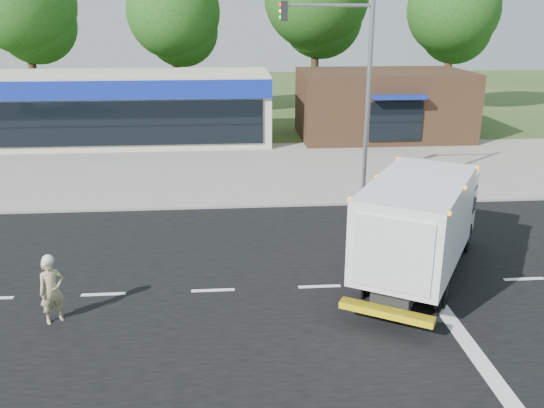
% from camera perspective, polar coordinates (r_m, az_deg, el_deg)
% --- Properties ---
extents(ground, '(120.00, 120.00, 0.00)m').
position_cam_1_polar(ground, '(16.47, 4.73, -8.19)').
color(ground, '#385123').
rests_on(ground, ground).
extents(road_asphalt, '(60.00, 14.00, 0.02)m').
position_cam_1_polar(road_asphalt, '(16.47, 4.73, -8.18)').
color(road_asphalt, black).
rests_on(road_asphalt, ground).
extents(sidewalk, '(60.00, 2.40, 0.12)m').
position_cam_1_polar(sidewalk, '(23.99, 1.66, 0.76)').
color(sidewalk, gray).
rests_on(sidewalk, ground).
extents(parking_apron, '(60.00, 9.00, 0.02)m').
position_cam_1_polar(parking_apron, '(29.55, 0.45, 4.10)').
color(parking_apron, gray).
rests_on(parking_apron, ground).
extents(lane_markings, '(55.20, 7.00, 0.01)m').
position_cam_1_polar(lane_markings, '(15.57, 10.51, -10.08)').
color(lane_markings, silver).
rests_on(lane_markings, road_asphalt).
extents(ems_box_truck, '(5.53, 7.22, 3.15)m').
position_cam_1_polar(ems_box_truck, '(16.82, 14.62, -1.44)').
color(ems_box_truck, black).
rests_on(ems_box_truck, ground).
extents(emergency_worker, '(0.74, 0.69, 1.82)m').
position_cam_1_polar(emergency_worker, '(15.33, -20.99, -7.89)').
color(emergency_worker, tan).
rests_on(emergency_worker, ground).
extents(retail_strip_mall, '(18.00, 6.20, 4.00)m').
position_cam_1_polar(retail_strip_mall, '(35.45, -15.26, 9.20)').
color(retail_strip_mall, beige).
rests_on(retail_strip_mall, ground).
extents(brown_storefront, '(10.00, 6.70, 4.00)m').
position_cam_1_polar(brown_storefront, '(36.17, 10.89, 9.68)').
color(brown_storefront, '#382316').
rests_on(brown_storefront, ground).
extents(traffic_signal_pole, '(3.51, 0.25, 8.00)m').
position_cam_1_polar(traffic_signal_pole, '(22.76, 7.97, 12.16)').
color(traffic_signal_pole, gray).
rests_on(traffic_signal_pole, ground).
extents(background_trees, '(36.77, 7.39, 12.10)m').
position_cam_1_polar(background_trees, '(42.69, -2.45, 18.55)').
color(background_trees, '#332114').
rests_on(background_trees, ground).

